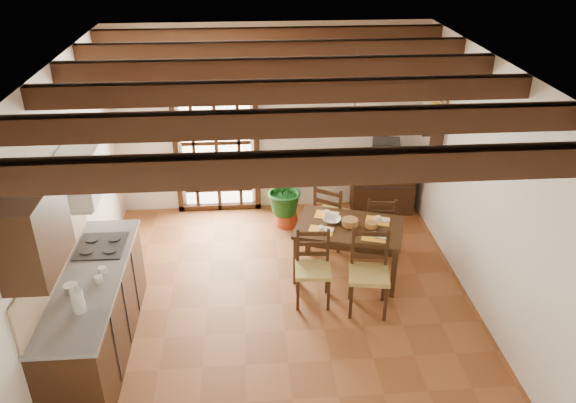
{
  "coord_description": "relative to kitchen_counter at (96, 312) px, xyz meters",
  "views": [
    {
      "loc": [
        -0.34,
        -5.31,
        4.13
      ],
      "look_at": [
        0.1,
        0.4,
        1.15
      ],
      "focal_mm": 35.0,
      "sensor_mm": 36.0,
      "label": 1
    }
  ],
  "objects": [
    {
      "name": "ground_plane",
      "position": [
        1.96,
        0.6,
        -0.47
      ],
      "size": [
        5.0,
        5.0,
        0.0
      ],
      "primitive_type": "plane",
      "color": "brown"
    },
    {
      "name": "room_shell",
      "position": [
        1.96,
        0.6,
        1.34
      ],
      "size": [
        4.52,
        5.02,
        2.81
      ],
      "color": "silver",
      "rests_on": "ground_plane"
    },
    {
      "name": "ceiling_beams",
      "position": [
        1.96,
        0.6,
        2.22
      ],
      "size": [
        4.5,
        4.34,
        0.2
      ],
      "color": "black",
      "rests_on": "room_shell"
    },
    {
      "name": "french_door",
      "position": [
        1.16,
        3.05,
        0.7
      ],
      "size": [
        1.26,
        0.11,
        2.32
      ],
      "color": "white",
      "rests_on": "ground_plane"
    },
    {
      "name": "kitchen_counter",
      "position": [
        0.0,
        0.0,
        0.0
      ],
      "size": [
        0.64,
        2.25,
        1.38
      ],
      "color": "black",
      "rests_on": "ground_plane"
    },
    {
      "name": "upper_cabinet",
      "position": [
        -0.12,
        -0.7,
        1.38
      ],
      "size": [
        0.35,
        0.8,
        0.7
      ],
      "primitive_type": "cube",
      "color": "black",
      "rests_on": "room_shell"
    },
    {
      "name": "range_hood",
      "position": [
        -0.09,
        0.55,
        1.26
      ],
      "size": [
        0.38,
        0.6,
        0.54
      ],
      "color": "white",
      "rests_on": "room_shell"
    },
    {
      "name": "counter_items",
      "position": [
        0.0,
        0.09,
        0.49
      ],
      "size": [
        0.5,
        1.43,
        0.25
      ],
      "color": "black",
      "rests_on": "kitchen_counter"
    },
    {
      "name": "dining_table",
      "position": [
        2.83,
        1.17,
        0.13
      ],
      "size": [
        1.48,
        1.18,
        0.7
      ],
      "rotation": [
        0.0,
        0.0,
        -0.31
      ],
      "color": "#311E10",
      "rests_on": "ground_plane"
    },
    {
      "name": "chair_near_left",
      "position": [
        2.32,
        0.64,
        -0.19
      ],
      "size": [
        0.44,
        0.42,
        0.89
      ],
      "rotation": [
        0.0,
        0.0,
        -0.08
      ],
      "color": "#A89447",
      "rests_on": "ground_plane"
    },
    {
      "name": "chair_near_right",
      "position": [
        2.93,
        0.44,
        -0.17
      ],
      "size": [
        0.51,
        0.5,
        0.97
      ],
      "rotation": [
        0.0,
        0.0,
        -0.17
      ],
      "color": "#A89447",
      "rests_on": "ground_plane"
    },
    {
      "name": "chair_far_left",
      "position": [
        2.72,
        1.89,
        -0.18
      ],
      "size": [
        0.58,
        0.57,
        0.92
      ],
      "rotation": [
        0.0,
        0.0,
        2.57
      ],
      "color": "#A89447",
      "rests_on": "ground_plane"
    },
    {
      "name": "chair_far_right",
      "position": [
        3.34,
        1.69,
        -0.21
      ],
      "size": [
        0.44,
        0.43,
        0.84
      ],
      "rotation": [
        0.0,
        0.0,
        2.99
      ],
      "color": "#A89447",
      "rests_on": "ground_plane"
    },
    {
      "name": "table_setting",
      "position": [
        2.83,
        1.17,
        0.2
      ],
      "size": [
        0.94,
        0.62,
        0.09
      ],
      "rotation": [
        0.0,
        0.0,
        -0.31
      ],
      "color": "yellow",
      "rests_on": "dining_table"
    },
    {
      "name": "table_bowl",
      "position": [
        2.62,
        1.28,
        0.25
      ],
      "size": [
        0.27,
        0.27,
        0.05
      ],
      "primitive_type": "imported",
      "rotation": [
        0.0,
        0.0,
        -0.32
      ],
      "color": "white",
      "rests_on": "dining_table"
    },
    {
      "name": "sideboard",
      "position": [
        3.64,
        2.83,
        -0.08
      ],
      "size": [
        0.95,
        0.48,
        0.79
      ],
      "primitive_type": "cube",
      "rotation": [
        0.0,
        0.0,
        -0.07
      ],
      "color": "black",
      "rests_on": "ground_plane"
    },
    {
      "name": "crt_tv",
      "position": [
        3.64,
        2.82,
        0.5
      ],
      "size": [
        0.46,
        0.44,
        0.34
      ],
      "rotation": [
        0.0,
        0.0,
        -0.21
      ],
      "color": "black",
      "rests_on": "sideboard"
    },
    {
      "name": "fuse_box",
      "position": [
        3.46,
        3.08,
        1.28
      ],
      "size": [
        0.25,
        0.03,
        0.32
      ],
      "primitive_type": "cube",
      "color": "white",
      "rests_on": "room_shell"
    },
    {
      "name": "plant_pot",
      "position": [
        2.15,
        2.49,
        -0.36
      ],
      "size": [
        0.37,
        0.37,
        0.23
      ],
      "primitive_type": "cone",
      "color": "maroon",
      "rests_on": "ground_plane"
    },
    {
      "name": "potted_plant",
      "position": [
        2.15,
        2.49,
        0.1
      ],
      "size": [
        2.13,
        1.92,
        2.07
      ],
      "primitive_type": "imported",
      "rotation": [
        0.0,
        0.0,
        -0.19
      ],
      "color": "#144C19",
      "rests_on": "ground_plane"
    },
    {
      "name": "wall_shelf",
      "position": [
        4.1,
        2.2,
        1.04
      ],
      "size": [
        0.2,
        0.42,
        0.2
      ],
      "color": "black",
      "rests_on": "room_shell"
    },
    {
      "name": "shelf_vase",
      "position": [
        4.1,
        2.2,
        1.18
      ],
      "size": [
        0.15,
        0.15,
        0.15
      ],
      "primitive_type": "imported",
      "color": "#B2BFB2",
      "rests_on": "wall_shelf"
    },
    {
      "name": "shelf_flowers",
      "position": [
        4.1,
        2.2,
        1.38
      ],
      "size": [
        0.14,
        0.14,
        0.36
      ],
      "color": "yellow",
      "rests_on": "shelf_vase"
    },
    {
      "name": "framed_picture",
      "position": [
        4.18,
        2.2,
        1.58
      ],
      "size": [
        0.03,
        0.32,
        0.32
      ],
      "color": "brown",
      "rests_on": "room_shell"
    },
    {
      "name": "pendant_lamp",
      "position": [
        2.83,
        1.27,
        1.6
      ],
      "size": [
        0.36,
        0.36,
        0.84
      ],
      "color": "black",
      "rests_on": "room_shell"
    }
  ]
}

